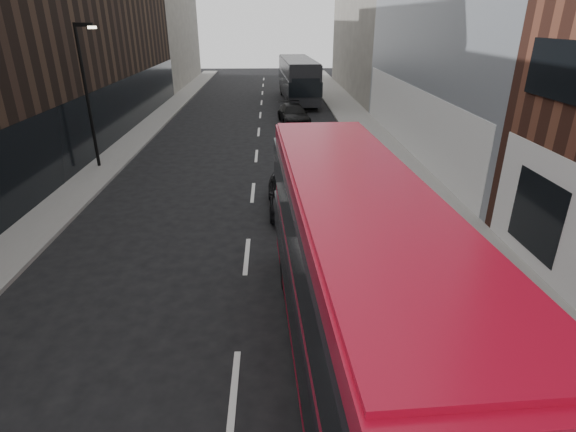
{
  "coord_description": "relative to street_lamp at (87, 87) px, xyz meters",
  "views": [
    {
      "loc": [
        0.89,
        -5.3,
        7.32
      ],
      "look_at": [
        1.3,
        5.62,
        2.5
      ],
      "focal_mm": 28.0,
      "sensor_mm": 36.0,
      "label": 1
    }
  ],
  "objects": [
    {
      "name": "building_left_mid",
      "position": [
        -3.28,
        12.0,
        2.82
      ],
      "size": [
        5.0,
        24.0,
        14.0
      ],
      "primitive_type": "cube",
      "color": "black",
      "rests_on": "ground"
    },
    {
      "name": "sidewalk_right",
      "position": [
        15.72,
        7.0,
        -4.11
      ],
      "size": [
        3.0,
        80.0,
        0.15
      ],
      "primitive_type": "cube",
      "color": "slate",
      "rests_on": "ground"
    },
    {
      "name": "grey_bus",
      "position": [
        11.7,
        20.62,
        -2.09
      ],
      "size": [
        3.43,
        12.21,
        3.9
      ],
      "rotation": [
        0.0,
        0.0,
        0.05
      ],
      "color": "black",
      "rests_on": "ground"
    },
    {
      "name": "red_bus",
      "position": [
        10.76,
        -15.38,
        -1.68
      ],
      "size": [
        3.16,
        11.27,
        4.51
      ],
      "rotation": [
        0.0,
        0.0,
        0.05
      ],
      "color": "#AF0A23",
      "rests_on": "ground"
    },
    {
      "name": "building_left_far",
      "position": [
        -3.28,
        34.0,
        2.32
      ],
      "size": [
        5.0,
        20.0,
        13.0
      ],
      "primitive_type": "cube",
      "color": "slate",
      "rests_on": "ground"
    },
    {
      "name": "car_a",
      "position": [
        9.78,
        -6.0,
        -3.48
      ],
      "size": [
        1.76,
        4.18,
        1.41
      ],
      "primitive_type": "imported",
      "rotation": [
        0.0,
        0.0,
        0.02
      ],
      "color": "black",
      "rests_on": "ground"
    },
    {
      "name": "car_b",
      "position": [
        12.47,
        0.24,
        -3.39
      ],
      "size": [
        1.86,
        4.84,
        1.57
      ],
      "primitive_type": "imported",
      "rotation": [
        0.0,
        0.0,
        0.04
      ],
      "color": "gray",
      "rests_on": "ground"
    },
    {
      "name": "street_lamp",
      "position": [
        0.0,
        0.0,
        0.0
      ],
      "size": [
        1.06,
        0.22,
        7.0
      ],
      "color": "black",
      "rests_on": "sidewalk_left"
    },
    {
      "name": "sidewalk_left",
      "position": [
        0.22,
        7.0,
        -4.11
      ],
      "size": [
        2.0,
        80.0,
        0.15
      ],
      "primitive_type": "cube",
      "color": "slate",
      "rests_on": "ground"
    },
    {
      "name": "car_c",
      "position": [
        10.8,
        10.69,
        -3.47
      ],
      "size": [
        2.55,
        5.07,
        1.41
      ],
      "primitive_type": "imported",
      "rotation": [
        0.0,
        0.0,
        0.12
      ],
      "color": "black",
      "rests_on": "ground"
    }
  ]
}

